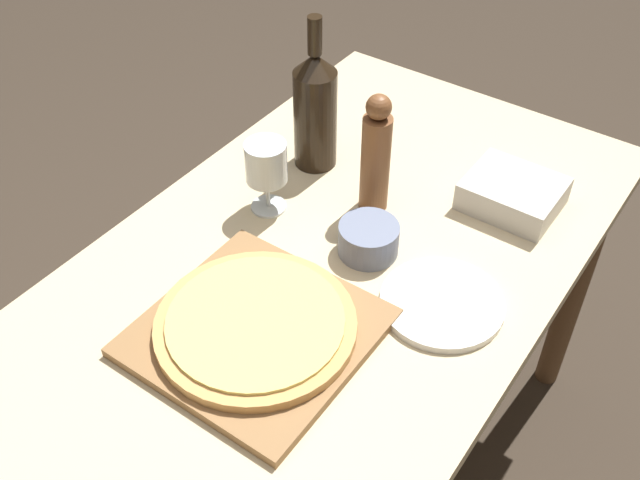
% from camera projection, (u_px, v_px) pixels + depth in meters
% --- Properties ---
extents(dining_table, '(0.77, 1.55, 0.75)m').
position_uv_depth(dining_table, '(296.00, 332.00, 1.36)').
color(dining_table, '#CCB78E').
rests_on(dining_table, ground_plane).
extents(cutting_board, '(0.35, 0.35, 0.02)m').
position_uv_depth(cutting_board, '(256.00, 332.00, 1.21)').
color(cutting_board, olive).
rests_on(cutting_board, dining_table).
extents(pizza, '(0.33, 0.33, 0.02)m').
position_uv_depth(pizza, '(256.00, 324.00, 1.20)').
color(pizza, tan).
rests_on(pizza, cutting_board).
extents(wine_bottle, '(0.09, 0.09, 0.32)m').
position_uv_depth(wine_bottle, '(315.00, 109.00, 1.48)').
color(wine_bottle, black).
rests_on(wine_bottle, dining_table).
extents(pepper_mill, '(0.06, 0.06, 0.25)m').
position_uv_depth(pepper_mill, '(376.00, 156.00, 1.38)').
color(pepper_mill, brown).
rests_on(pepper_mill, dining_table).
extents(wine_glass, '(0.08, 0.08, 0.15)m').
position_uv_depth(wine_glass, '(266.00, 164.00, 1.39)').
color(wine_glass, silver).
rests_on(wine_glass, dining_table).
extents(small_bowl, '(0.11, 0.11, 0.06)m').
position_uv_depth(small_bowl, '(369.00, 239.00, 1.35)').
color(small_bowl, slate).
rests_on(small_bowl, dining_table).
extents(dinner_plate, '(0.21, 0.21, 0.01)m').
position_uv_depth(dinner_plate, '(442.00, 303.00, 1.26)').
color(dinner_plate, silver).
rests_on(dinner_plate, dining_table).
extents(food_container, '(0.18, 0.15, 0.06)m').
position_uv_depth(food_container, '(513.00, 194.00, 1.44)').
color(food_container, '#BCB7AD').
rests_on(food_container, dining_table).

